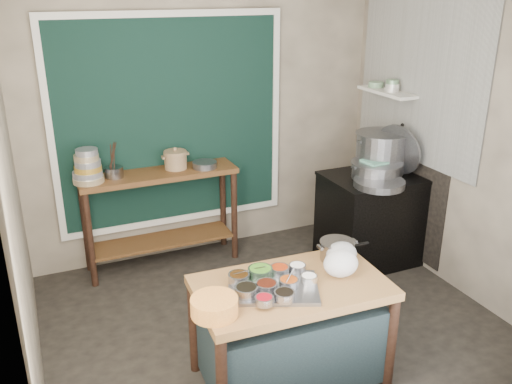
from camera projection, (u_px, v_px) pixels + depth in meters
name	position (u px, v px, depth m)	size (l,w,h in m)	color
floor	(270.00, 320.00, 4.45)	(3.50, 3.00, 0.02)	#2C2822
back_wall	(205.00, 113.00, 5.24)	(3.50, 0.02, 2.80)	gray
left_wall	(9.00, 190.00, 3.29)	(0.02, 3.00, 2.80)	gray
right_wall	(459.00, 131.00, 4.60)	(0.02, 3.00, 2.80)	gray
curtain_panel	(171.00, 123.00, 5.09)	(2.10, 0.02, 1.90)	black
curtain_frame	(172.00, 123.00, 5.08)	(2.22, 0.03, 2.02)	beige
tile_panel	(419.00, 69.00, 4.90)	(0.02, 1.70, 1.70)	#B2B2AA
soot_patch	(401.00, 185.00, 5.40)	(0.01, 1.30, 1.30)	black
wall_shelf	(387.00, 92.00, 5.21)	(0.22, 0.70, 0.03)	beige
prep_table	(290.00, 332.00, 3.65)	(1.25, 0.72, 0.75)	brown
back_counter	(161.00, 219.00, 5.17)	(1.45, 0.40, 0.95)	#553518
stove_block	(372.00, 220.00, 5.27)	(0.90, 0.68, 0.85)	black
stove_top	(375.00, 177.00, 5.11)	(0.92, 0.69, 0.03)	black
condiment_tray	(273.00, 288.00, 3.44)	(0.57, 0.41, 0.03)	gray
condiment_bowls	(269.00, 282.00, 3.43)	(0.56, 0.45, 0.06)	gray
yellow_basin	(214.00, 306.00, 3.17)	(0.28, 0.28, 0.11)	gold
saucepan	(337.00, 250.00, 3.80)	(0.25, 0.25, 0.14)	gray
plastic_bag_a	(341.00, 264.00, 3.58)	(0.24, 0.20, 0.18)	white
plastic_bag_b	(341.00, 254.00, 3.73)	(0.22, 0.19, 0.16)	white
bowl_stack	(88.00, 168.00, 4.69)	(0.27, 0.27, 0.30)	tan
utensil_cup	(114.00, 172.00, 4.83)	(0.16, 0.16, 0.10)	gray
ceramic_crock	(176.00, 161.00, 5.06)	(0.23, 0.23, 0.15)	#89694B
wide_bowl	(205.00, 165.00, 5.10)	(0.23, 0.23, 0.06)	gray
stock_pot	(380.00, 153.00, 5.13)	(0.50, 0.50, 0.39)	gray
pot_lid	(398.00, 150.00, 5.07)	(0.49, 0.49, 0.02)	gray
steamer	(376.00, 170.00, 5.01)	(0.49, 0.49, 0.16)	gray
green_cloth	(377.00, 161.00, 4.98)	(0.26, 0.20, 0.02)	#5DA998
shallow_pan	(379.00, 183.00, 4.83)	(0.46, 0.46, 0.06)	gray
shelf_bowl_stack	(392.00, 86.00, 5.13)	(0.14, 0.14, 0.11)	silver
shelf_bowl_green	(376.00, 85.00, 5.36)	(0.15, 0.15, 0.05)	gray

